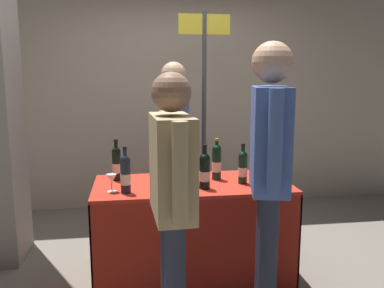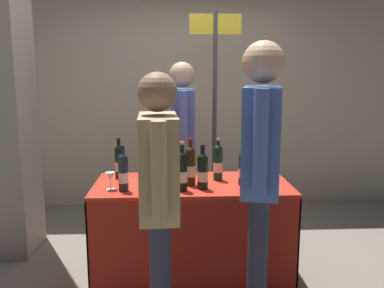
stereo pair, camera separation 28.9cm
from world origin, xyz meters
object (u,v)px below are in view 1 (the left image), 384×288
Objects in this scene: wine_glass_mid at (112,179)px; vendor_presenter at (174,134)px; display_bottle_0 at (191,165)px; tasting_table at (192,213)px; wine_glass_near_vendor at (184,166)px; taster_foreground_right at (172,187)px; featured_wine_bottle at (243,167)px; booth_signpost at (204,97)px.

wine_glass_mid is 0.07× the size of vendor_presenter.
display_bottle_0 is 0.58m from wine_glass_mid.
wine_glass_mid is at bearing -171.32° from display_bottle_0.
wine_glass_near_vendor is (-0.04, 0.11, 0.35)m from tasting_table.
wine_glass_near_vendor is (-0.03, 0.17, -0.04)m from display_bottle_0.
wine_glass_near_vendor is 0.09× the size of taster_foreground_right.
featured_wine_bottle is at bearing 4.62° from wine_glass_mid.
display_bottle_0 is at bearing 178.56° from featured_wine_bottle.
wine_glass_near_vendor is 1.15× the size of wine_glass_mid.
tasting_table is 0.93× the size of taster_foreground_right.
featured_wine_bottle is at bearing -43.68° from taster_foreground_right.
featured_wine_bottle is 0.46m from wine_glass_near_vendor.
taster_foreground_right is at bearing -106.67° from display_bottle_0.
vendor_presenter is at bearing 116.80° from featured_wine_bottle.
taster_foreground_right is (-0.18, -0.87, 0.09)m from wine_glass_near_vendor.
featured_wine_bottle is 0.39m from display_bottle_0.
vendor_presenter reaches higher than display_bottle_0.
featured_wine_bottle reaches higher than wine_glass_near_vendor.
wine_glass_near_vendor is at bearing -108.86° from booth_signpost.
tasting_table is at bearing 75.52° from display_bottle_0.
booth_signpost is (0.29, 1.11, 0.44)m from display_bottle_0.
wine_glass_near_vendor is at bearing 111.01° from tasting_table.
wine_glass_near_vendor is at bearing -0.32° from vendor_presenter.
taster_foreground_right is (-0.21, -0.70, 0.04)m from display_bottle_0.
wine_glass_mid is (-0.59, -0.15, 0.33)m from tasting_table.
featured_wine_bottle is 0.19× the size of taster_foreground_right.
vendor_presenter is 0.77× the size of booth_signpost.
vendor_presenter is at bearing -9.06° from taster_foreground_right.
tasting_table is 11.67× the size of wine_glass_mid.
tasting_table is 0.93m from vendor_presenter.
wine_glass_mid is at bearing -154.61° from wine_glass_near_vendor.
wine_glass_near_vendor is 0.60m from wine_glass_mid.
wine_glass_near_vendor reaches higher than tasting_table.
featured_wine_bottle is 0.88× the size of display_bottle_0.
wine_glass_mid is at bearing -31.20° from vendor_presenter.
wine_glass_near_vendor is at bearing 156.61° from featured_wine_bottle.
booth_signpost is at bearing 71.14° from wine_glass_near_vendor.
taster_foreground_right is at bearing -59.26° from wine_glass_mid.
tasting_table is at bearing -68.99° from wine_glass_near_vendor.
wine_glass_mid is at bearing -166.17° from tasting_table.
featured_wine_bottle is 2.10× the size of wine_glass_near_vendor.
vendor_presenter is (-0.04, 0.84, 0.11)m from display_bottle_0.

